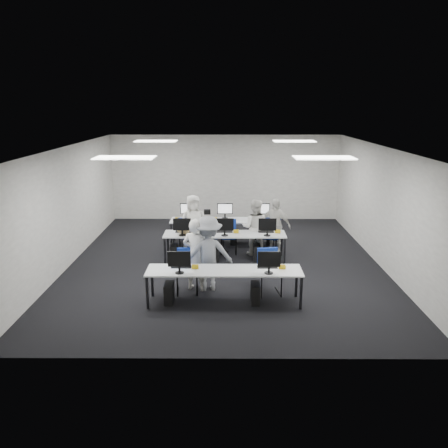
{
  "coord_description": "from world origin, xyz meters",
  "views": [
    {
      "loc": [
        0.04,
        -10.8,
        4.03
      ],
      "look_at": [
        -0.02,
        0.17,
        1.0
      ],
      "focal_mm": 35.0,
      "sensor_mm": 36.0,
      "label": 1
    }
  ],
  "objects_px": {
    "desk_mid": "(225,235)",
    "chair_0": "(187,279)",
    "student_3": "(275,225)",
    "photographer": "(208,253)",
    "chair_7": "(261,242)",
    "chair_6": "(219,241)",
    "chair_2": "(184,242)",
    "chair_4": "(270,243)",
    "student_1": "(255,227)",
    "chair_5": "(188,240)",
    "desk_front": "(224,272)",
    "chair_3": "(229,242)",
    "student_0": "(196,255)",
    "chair_1": "(269,280)",
    "student_2": "(194,223)"
  },
  "relations": [
    {
      "from": "chair_0",
      "to": "chair_1",
      "type": "bearing_deg",
      "value": -5.56
    },
    {
      "from": "student_0",
      "to": "student_2",
      "type": "distance_m",
      "value": 2.72
    },
    {
      "from": "chair_6",
      "to": "student_2",
      "type": "xyz_separation_m",
      "value": [
        -0.72,
        0.05,
        0.52
      ]
    },
    {
      "from": "chair_1",
      "to": "student_3",
      "type": "relative_size",
      "value": 0.64
    },
    {
      "from": "chair_1",
      "to": "chair_4",
      "type": "height_order",
      "value": "chair_1"
    },
    {
      "from": "student_0",
      "to": "student_3",
      "type": "relative_size",
      "value": 1.07
    },
    {
      "from": "chair_7",
      "to": "chair_6",
      "type": "bearing_deg",
      "value": 178.28
    },
    {
      "from": "chair_7",
      "to": "desk_front",
      "type": "bearing_deg",
      "value": -108.34
    },
    {
      "from": "chair_7",
      "to": "student_0",
      "type": "bearing_deg",
      "value": -123.31
    },
    {
      "from": "chair_1",
      "to": "student_0",
      "type": "distance_m",
      "value": 1.7
    },
    {
      "from": "chair_0",
      "to": "student_1",
      "type": "xyz_separation_m",
      "value": [
        1.63,
        2.5,
        0.47
      ]
    },
    {
      "from": "desk_front",
      "to": "desk_mid",
      "type": "distance_m",
      "value": 2.6
    },
    {
      "from": "chair_0",
      "to": "chair_7",
      "type": "height_order",
      "value": "chair_0"
    },
    {
      "from": "chair_3",
      "to": "student_2",
      "type": "xyz_separation_m",
      "value": [
        -0.99,
        0.18,
        0.51
      ]
    },
    {
      "from": "chair_4",
      "to": "student_0",
      "type": "relative_size",
      "value": 0.59
    },
    {
      "from": "desk_front",
      "to": "photographer",
      "type": "xyz_separation_m",
      "value": [
        -0.36,
        0.7,
        0.16
      ]
    },
    {
      "from": "photographer",
      "to": "student_3",
      "type": "bearing_deg",
      "value": -130.53
    },
    {
      "from": "student_0",
      "to": "student_3",
      "type": "distance_m",
      "value": 3.3
    },
    {
      "from": "chair_1",
      "to": "student_1",
      "type": "xyz_separation_m",
      "value": [
        -0.16,
        2.57,
        0.47
      ]
    },
    {
      "from": "chair_7",
      "to": "chair_2",
      "type": "bearing_deg",
      "value": -179.45
    },
    {
      "from": "chair_0",
      "to": "chair_7",
      "type": "xyz_separation_m",
      "value": [
        1.85,
        2.79,
        -0.04
      ]
    },
    {
      "from": "student_3",
      "to": "student_2",
      "type": "bearing_deg",
      "value": -160.14
    },
    {
      "from": "student_1",
      "to": "photographer",
      "type": "height_order",
      "value": "photographer"
    },
    {
      "from": "desk_mid",
      "to": "student_0",
      "type": "distance_m",
      "value": 2.02
    },
    {
      "from": "student_1",
      "to": "chair_5",
      "type": "bearing_deg",
      "value": 0.07
    },
    {
      "from": "desk_front",
      "to": "photographer",
      "type": "distance_m",
      "value": 0.8
    },
    {
      "from": "chair_0",
      "to": "chair_6",
      "type": "height_order",
      "value": "chair_0"
    },
    {
      "from": "chair_1",
      "to": "chair_7",
      "type": "height_order",
      "value": "chair_1"
    },
    {
      "from": "desk_mid",
      "to": "chair_4",
      "type": "height_order",
      "value": "chair_4"
    },
    {
      "from": "desk_mid",
      "to": "chair_5",
      "type": "bearing_deg",
      "value": 141.28
    },
    {
      "from": "chair_5",
      "to": "chair_1",
      "type": "bearing_deg",
      "value": -68.85
    },
    {
      "from": "chair_0",
      "to": "chair_5",
      "type": "distance_m",
      "value": 2.9
    },
    {
      "from": "chair_1",
      "to": "student_0",
      "type": "height_order",
      "value": "student_0"
    },
    {
      "from": "chair_7",
      "to": "student_1",
      "type": "relative_size",
      "value": 0.54
    },
    {
      "from": "student_3",
      "to": "desk_front",
      "type": "bearing_deg",
      "value": -90.41
    },
    {
      "from": "chair_5",
      "to": "photographer",
      "type": "relative_size",
      "value": 0.55
    },
    {
      "from": "photographer",
      "to": "chair_5",
      "type": "bearing_deg",
      "value": -82.48
    },
    {
      "from": "chair_3",
      "to": "chair_6",
      "type": "distance_m",
      "value": 0.3
    },
    {
      "from": "desk_mid",
      "to": "chair_0",
      "type": "bearing_deg",
      "value": -111.7
    },
    {
      "from": "student_3",
      "to": "photographer",
      "type": "bearing_deg",
      "value": -101.46
    },
    {
      "from": "chair_2",
      "to": "chair_0",
      "type": "bearing_deg",
      "value": -69.44
    },
    {
      "from": "desk_front",
      "to": "chair_6",
      "type": "height_order",
      "value": "chair_6"
    },
    {
      "from": "chair_3",
      "to": "chair_7",
      "type": "bearing_deg",
      "value": 6.64
    },
    {
      "from": "desk_mid",
      "to": "photographer",
      "type": "height_order",
      "value": "photographer"
    },
    {
      "from": "desk_front",
      "to": "chair_7",
      "type": "xyz_separation_m",
      "value": [
        1.04,
        3.34,
        -0.41
      ]
    },
    {
      "from": "chair_2",
      "to": "chair_6",
      "type": "relative_size",
      "value": 1.07
    },
    {
      "from": "chair_4",
      "to": "desk_mid",
      "type": "bearing_deg",
      "value": -137.87
    },
    {
      "from": "student_1",
      "to": "student_3",
      "type": "xyz_separation_m",
      "value": [
        0.57,
        0.24,
        -0.01
      ]
    },
    {
      "from": "desk_mid",
      "to": "chair_7",
      "type": "distance_m",
      "value": 1.34
    },
    {
      "from": "chair_2",
      "to": "photographer",
      "type": "xyz_separation_m",
      "value": [
        0.8,
        -2.58,
        0.55
      ]
    }
  ]
}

